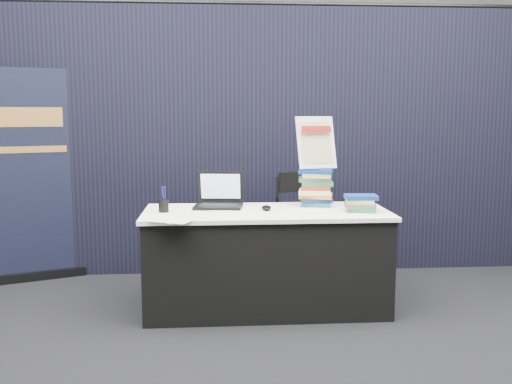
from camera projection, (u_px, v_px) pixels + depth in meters
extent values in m
plane|color=black|center=(273.00, 336.00, 3.77)|extent=(8.00, 8.00, 0.00)
cube|color=beige|center=(242.00, 91.00, 7.48)|extent=(8.00, 0.02, 3.50)
cube|color=black|center=(256.00, 142.00, 5.18)|extent=(6.00, 0.08, 2.40)
cube|color=black|center=(266.00, 262.00, 4.26)|extent=(1.76, 0.71, 0.72)
cube|color=white|center=(266.00, 212.00, 4.21)|extent=(1.80, 0.75, 0.03)
cube|color=black|center=(218.00, 207.00, 4.31)|extent=(0.39, 0.30, 0.02)
cube|color=black|center=(218.00, 187.00, 4.42)|extent=(0.36, 0.11, 0.25)
cube|color=silver|center=(218.00, 187.00, 4.41)|extent=(0.31, 0.08, 0.20)
ellipsoid|color=black|center=(266.00, 208.00, 4.22)|extent=(0.07, 0.11, 0.04)
cube|color=silver|center=(180.00, 219.00, 3.86)|extent=(0.35, 0.33, 0.00)
cube|color=white|center=(171.00, 220.00, 3.83)|extent=(0.36, 0.31, 0.00)
cube|color=white|center=(226.00, 213.00, 4.11)|extent=(0.32, 0.25, 0.00)
cylinder|color=black|center=(164.00, 206.00, 4.13)|extent=(0.08, 0.08, 0.10)
cube|color=#1C5C6C|center=(316.00, 204.00, 4.41)|extent=(0.26, 0.22, 0.03)
cube|color=#122350|center=(316.00, 200.00, 4.41)|extent=(0.26, 0.22, 0.03)
cube|color=orange|center=(316.00, 196.00, 4.40)|extent=(0.26, 0.22, 0.03)
cube|color=#EEE8C3|center=(316.00, 192.00, 4.40)|extent=(0.26, 0.22, 0.03)
cube|color=#B2291C|center=(316.00, 188.00, 4.39)|extent=(0.26, 0.22, 0.03)
cube|color=#1E7330|center=(316.00, 184.00, 4.39)|extent=(0.26, 0.22, 0.03)
cube|color=#535258|center=(316.00, 179.00, 4.39)|extent=(0.26, 0.22, 0.03)
cube|color=#C3D053|center=(316.00, 175.00, 4.38)|extent=(0.26, 0.22, 0.03)
cube|color=navy|center=(316.00, 171.00, 4.38)|extent=(0.26, 0.22, 0.03)
cube|color=#1E7330|center=(361.00, 209.00, 4.16)|extent=(0.24, 0.19, 0.03)
cube|color=#535258|center=(361.00, 205.00, 4.16)|extent=(0.24, 0.19, 0.03)
cube|color=#C3D053|center=(361.00, 201.00, 4.15)|extent=(0.24, 0.19, 0.03)
cube|color=navy|center=(361.00, 197.00, 4.15)|extent=(0.24, 0.19, 0.03)
cube|color=black|center=(317.00, 167.00, 4.36)|extent=(0.20, 0.06, 0.02)
cylinder|color=black|center=(305.00, 151.00, 4.42)|extent=(0.03, 0.10, 0.29)
cylinder|color=black|center=(325.00, 151.00, 4.43)|extent=(0.03, 0.10, 0.29)
cube|color=white|center=(316.00, 142.00, 4.38)|extent=(0.32, 0.19, 0.40)
cube|color=#C8BA7D|center=(316.00, 142.00, 4.37)|extent=(0.26, 0.14, 0.32)
cube|color=maroon|center=(316.00, 129.00, 4.35)|extent=(0.24, 0.07, 0.05)
cube|color=black|center=(40.00, 275.00, 5.05)|extent=(0.77, 0.38, 0.07)
cube|color=black|center=(35.00, 176.00, 4.95)|extent=(0.70, 0.29, 1.84)
cube|color=#C6893E|center=(31.00, 117.00, 4.86)|extent=(0.48, 0.19, 0.17)
cube|color=#C6893E|center=(33.00, 149.00, 4.90)|extent=(0.52, 0.20, 0.06)
cylinder|color=black|center=(283.00, 272.00, 4.42)|extent=(0.02, 0.02, 0.47)
cylinder|color=black|center=(336.00, 271.00, 4.45)|extent=(0.02, 0.02, 0.47)
cylinder|color=black|center=(277.00, 259.00, 4.83)|extent=(0.02, 0.02, 0.47)
cylinder|color=black|center=(326.00, 258.00, 4.86)|extent=(0.02, 0.02, 0.47)
cube|color=black|center=(306.00, 234.00, 4.60)|extent=(0.57, 0.57, 0.04)
cube|color=black|center=(302.00, 181.00, 4.76)|extent=(0.41, 0.18, 0.17)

